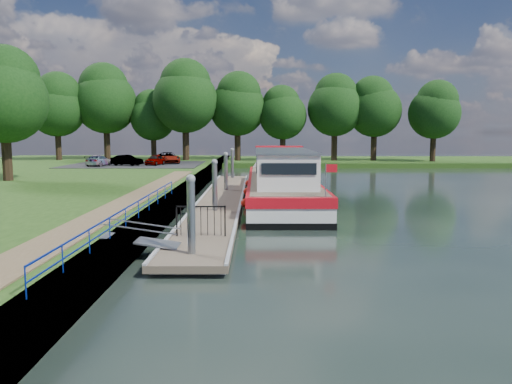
{
  "coord_description": "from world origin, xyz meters",
  "views": [
    {
      "loc": [
        2.07,
        -16.09,
        4.25
      ],
      "look_at": [
        2.05,
        7.76,
        1.4
      ],
      "focal_mm": 35.0,
      "sensor_mm": 36.0,
      "label": 1
    }
  ],
  "objects_px": {
    "car_a": "(155,160)",
    "car_d": "(168,158)",
    "pontoon": "(221,202)",
    "barge": "(280,182)",
    "car_b": "(127,160)",
    "car_c": "(99,160)"
  },
  "relations": [
    {
      "from": "car_d",
      "to": "car_a",
      "type": "bearing_deg",
      "value": -127.28
    },
    {
      "from": "car_b",
      "to": "car_a",
      "type": "bearing_deg",
      "value": -51.27
    },
    {
      "from": "car_b",
      "to": "car_c",
      "type": "relative_size",
      "value": 0.88
    },
    {
      "from": "barge",
      "to": "car_d",
      "type": "xyz_separation_m",
      "value": [
        -11.45,
        23.99,
        0.36
      ]
    },
    {
      "from": "car_a",
      "to": "car_d",
      "type": "height_order",
      "value": "car_d"
    },
    {
      "from": "car_a",
      "to": "pontoon",
      "type": "bearing_deg",
      "value": -57.11
    },
    {
      "from": "barge",
      "to": "car_c",
      "type": "height_order",
      "value": "barge"
    },
    {
      "from": "pontoon",
      "to": "car_a",
      "type": "bearing_deg",
      "value": 110.12
    },
    {
      "from": "car_b",
      "to": "car_d",
      "type": "height_order",
      "value": "car_d"
    },
    {
      "from": "pontoon",
      "to": "car_b",
      "type": "xyz_separation_m",
      "value": [
        -11.38,
        22.67,
        1.2
      ]
    },
    {
      "from": "car_b",
      "to": "barge",
      "type": "bearing_deg",
      "value": -124.02
    },
    {
      "from": "pontoon",
      "to": "car_a",
      "type": "xyz_separation_m",
      "value": [
        -8.66,
        23.64,
        1.19
      ]
    },
    {
      "from": "car_c",
      "to": "car_d",
      "type": "bearing_deg",
      "value": -137.86
    },
    {
      "from": "car_d",
      "to": "car_c",
      "type": "bearing_deg",
      "value": -167.89
    },
    {
      "from": "barge",
      "to": "car_b",
      "type": "relative_size",
      "value": 6.33
    },
    {
      "from": "car_a",
      "to": "barge",
      "type": "bearing_deg",
      "value": -46.82
    },
    {
      "from": "car_a",
      "to": "car_b",
      "type": "height_order",
      "value": "car_b"
    },
    {
      "from": "car_a",
      "to": "car_b",
      "type": "relative_size",
      "value": 0.95
    },
    {
      "from": "car_b",
      "to": "car_d",
      "type": "distance_m",
      "value": 5.39
    },
    {
      "from": "barge",
      "to": "car_c",
      "type": "relative_size",
      "value": 5.6
    },
    {
      "from": "barge",
      "to": "car_b",
      "type": "height_order",
      "value": "barge"
    },
    {
      "from": "pontoon",
      "to": "car_c",
      "type": "relative_size",
      "value": 7.94
    }
  ]
}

